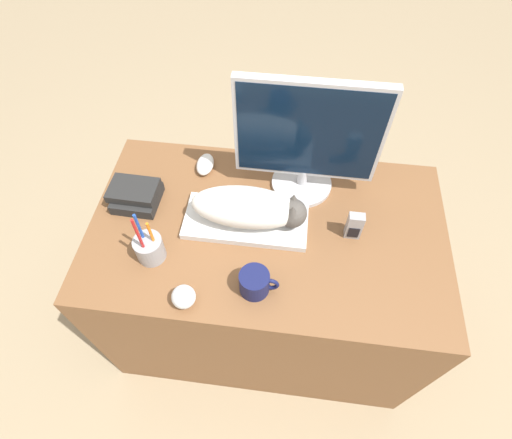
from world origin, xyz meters
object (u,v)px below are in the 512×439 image
Objects in this scene: cat at (251,208)px; monitor at (308,138)px; baseball at (184,297)px; phone at (354,226)px; book_stack at (136,195)px; pen_cup at (149,248)px; coffee_mug at (255,283)px; computer_mouse at (205,164)px; keyboard at (246,221)px.

monitor is (0.16, 0.19, 0.14)m from cat.
monitor is 6.60× the size of baseball.
baseball is (-0.31, -0.49, -0.19)m from monitor.
book_stack is at bearing 176.08° from phone.
book_stack is (-0.11, 0.21, -0.01)m from pen_cup.
pen_cup is at bearing 134.59° from baseball.
baseball reaches higher than book_stack.
baseball is 0.42× the size of book_stack.
cat is 5.28× the size of baseball.
phone is (0.33, -0.00, -0.04)m from cat.
cat is at bearing 100.05° from coffee_mug.
phone is at bearing -0.73° from cat.
computer_mouse is (-0.36, 0.04, -0.21)m from monitor.
book_stack is at bearing 125.60° from baseball.
phone is (0.49, 0.30, 0.02)m from baseball.
computer_mouse is 1.48× the size of baseball.
keyboard is 5.79× the size of baseball.
monitor is at bearing 47.43° from keyboard.
book_stack is (-0.41, 0.05, -0.05)m from cat.
phone reaches higher than keyboard.
monitor is at bearing 14.29° from book_stack.
coffee_mug reaches higher than computer_mouse.
baseball is at bearing -114.48° from keyboard.
computer_mouse is at bearing 128.75° from keyboard.
pen_cup is 3.14× the size of baseball.
cat reaches higher than book_stack.
keyboard is 0.39m from book_stack.
monitor is 3.93× the size of coffee_mug.
computer_mouse is at bearing 156.40° from phone.
phone is 0.74m from book_stack.
pen_cup is at bearing -103.44° from computer_mouse.
keyboard is at bearing 30.27° from pen_cup.
keyboard is 0.32m from pen_cup.
keyboard is at bearing 65.52° from baseball.
pen_cup is at bearing -142.10° from monitor.
keyboard is at bearing 104.56° from coffee_mug.
cat is 3.53× the size of phone.
pen_cup is at bearing -151.38° from cat.
monitor is at bearing 50.77° from cat.
baseball is 0.67× the size of phone.
keyboard is at bearing -51.25° from computer_mouse.
cat reaches higher than computer_mouse.
monitor is 2.10× the size of pen_cup.
book_stack is at bearing 118.05° from pen_cup.
computer_mouse is 0.27m from book_stack.
cat is at bearing 62.56° from baseball.
keyboard is 0.24m from coffee_mug.
monitor is 0.32m from phone.
cat is 0.80× the size of monitor.
baseball is at bearing -161.06° from coffee_mug.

